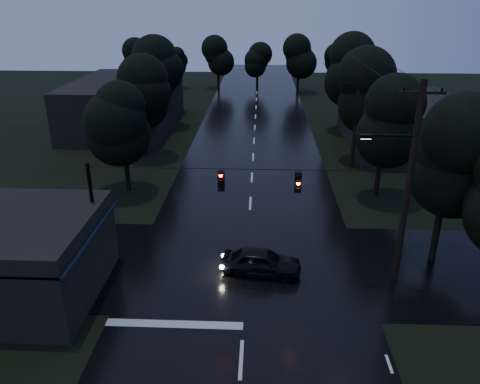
{
  "coord_description": "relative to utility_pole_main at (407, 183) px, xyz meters",
  "views": [
    {
      "loc": [
        0.6,
        -9.38,
        13.23
      ],
      "look_at": [
        -0.49,
        15.05,
        2.94
      ],
      "focal_mm": 35.0,
      "sensor_mm": 36.0,
      "label": 1
    }
  ],
  "objects": [
    {
      "name": "tree_left_c",
      "position": [
        -17.61,
        29.0,
        0.74
      ],
      "size": [
        4.48,
        4.48,
        9.44
      ],
      "color": "black",
      "rests_on": "ground"
    },
    {
      "name": "tree_corner_near",
      "position": [
        2.59,
        2.0,
        0.74
      ],
      "size": [
        4.48,
        4.48,
        9.44
      ],
      "color": "black",
      "rests_on": "ground"
    },
    {
      "name": "tree_right_c",
      "position": [
        2.79,
        29.0,
        1.11
      ],
      "size": [
        4.76,
        4.76,
        10.03
      ],
      "color": "black",
      "rests_on": "ground"
    },
    {
      "name": "building_far_left",
      "position": [
        -21.41,
        29.0,
        -2.76
      ],
      "size": [
        10.0,
        16.0,
        5.0
      ],
      "primitive_type": "cube",
      "color": "black",
      "rests_on": "ground"
    },
    {
      "name": "tree_right_a",
      "position": [
        1.59,
        11.0,
        0.36
      ],
      "size": [
        4.2,
        4.2,
        8.85
      ],
      "color": "black",
      "rests_on": "ground"
    },
    {
      "name": "tree_left_a",
      "position": [
        -16.41,
        11.0,
        -0.02
      ],
      "size": [
        3.92,
        3.92,
        8.26
      ],
      "color": "black",
      "rests_on": "ground"
    },
    {
      "name": "anchor_pole_left",
      "position": [
        -14.91,
        0.0,
        -2.26
      ],
      "size": [
        0.18,
        0.18,
        6.0
      ],
      "primitive_type": "cylinder",
      "color": "black",
      "rests_on": "ground"
    },
    {
      "name": "car",
      "position": [
        -6.63,
        0.27,
        -4.57
      ],
      "size": [
        4.18,
        2.06,
        1.37
      ],
      "primitive_type": "imported",
      "rotation": [
        0.0,
        0.0,
        1.46
      ],
      "color": "black",
      "rests_on": "ground"
    },
    {
      "name": "cross_street",
      "position": [
        -7.41,
        1.0,
        -5.26
      ],
      "size": [
        60.0,
        9.0,
        0.02
      ],
      "primitive_type": "cube",
      "color": "black",
      "rests_on": "ground"
    },
    {
      "name": "utility_pole_main",
      "position": [
        0.0,
        0.0,
        0.0
      ],
      "size": [
        3.5,
        0.3,
        10.0
      ],
      "color": "black",
      "rests_on": "ground"
    },
    {
      "name": "main_road",
      "position": [
        -7.41,
        19.0,
        -5.26
      ],
      "size": [
        12.0,
        120.0,
        0.02
      ],
      "primitive_type": "cube",
      "color": "black",
      "rests_on": "ground"
    },
    {
      "name": "building_far_right",
      "position": [
        6.59,
        23.0,
        -3.06
      ],
      "size": [
        10.0,
        14.0,
        4.4
      ],
      "primitive_type": "cube",
      "color": "black",
      "rests_on": "ground"
    },
    {
      "name": "utility_pole_far",
      "position": [
        0.89,
        17.0,
        -1.38
      ],
      "size": [
        2.0,
        0.3,
        7.5
      ],
      "color": "black",
      "rests_on": "ground"
    },
    {
      "name": "span_signals",
      "position": [
        -6.85,
        -0.01,
        -0.01
      ],
      "size": [
        15.0,
        0.37,
        1.12
      ],
      "color": "black",
      "rests_on": "ground"
    },
    {
      "name": "tree_right_b",
      "position": [
        2.19,
        19.0,
        0.74
      ],
      "size": [
        4.48,
        4.48,
        9.44
      ],
      "color": "black",
      "rests_on": "ground"
    },
    {
      "name": "tree_left_b",
      "position": [
        -17.01,
        19.0,
        0.36
      ],
      "size": [
        4.2,
        4.2,
        8.85
      ],
      "color": "black",
      "rests_on": "ground"
    }
  ]
}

